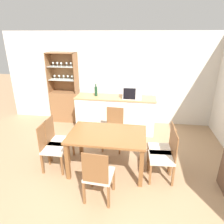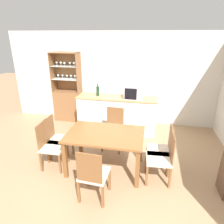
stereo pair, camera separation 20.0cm
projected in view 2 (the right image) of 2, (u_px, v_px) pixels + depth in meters
The scene contains 13 objects.
ground_plane at pixel (102, 176), 3.70m from camera, with size 18.00×18.00×0.00m, color #A37F5B.
wall_back at pixel (124, 79), 5.64m from camera, with size 6.80×0.06×2.55m.
kitchen_counter at pixel (117, 114), 5.31m from camera, with size 2.06×0.57×0.95m.
display_cabinet at pixel (68, 101), 5.99m from camera, with size 0.80×0.39×2.00m.
dining_table at pixel (105, 138), 3.70m from camera, with size 1.41×0.92×0.76m.
dining_chair_head_far at pixel (113, 129), 4.50m from camera, with size 0.45×0.45×0.93m.
dining_chair_side_right_far at pixel (161, 149), 3.71m from camera, with size 0.45×0.45×0.93m.
dining_chair_head_near at pixel (93, 175), 3.05m from camera, with size 0.45×0.45×0.93m.
dining_chair_side_left_far at pixel (57, 139), 4.09m from camera, with size 0.44×0.44×0.93m.
dining_chair_side_left_near at pixel (51, 146), 3.84m from camera, with size 0.43×0.43×0.93m.
dining_chair_side_right_near at pixel (162, 158), 3.46m from camera, with size 0.45×0.45×0.93m.
microwave at pixel (134, 92), 4.96m from camera, with size 0.46×0.34×0.32m.
wine_bottle at pixel (98, 91), 5.18m from camera, with size 0.08×0.08×0.33m.
Camera 2 is at (0.78, -2.91, 2.47)m, focal length 32.00 mm.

